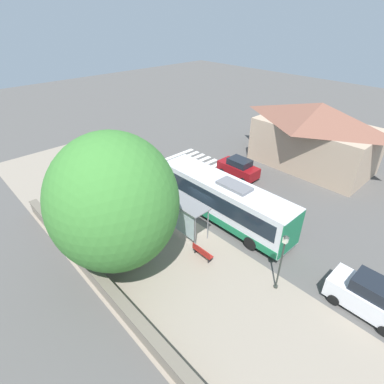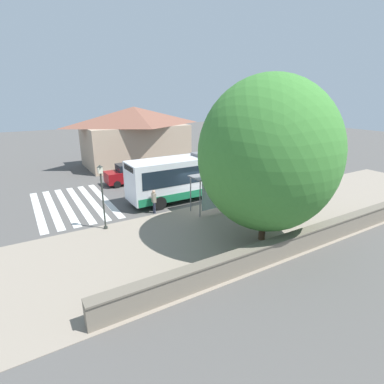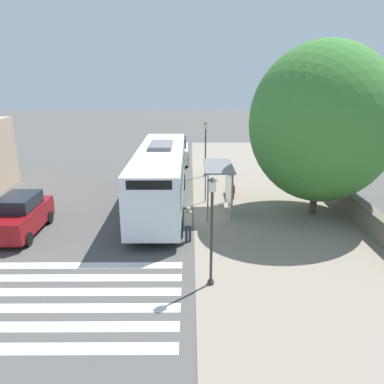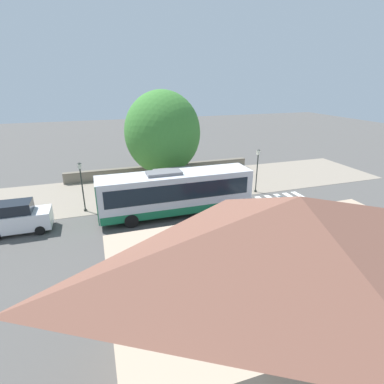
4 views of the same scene
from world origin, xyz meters
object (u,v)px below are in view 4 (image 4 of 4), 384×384
bench (142,193)px  pedestrian (223,189)px  shade_tree (163,133)px  bus_shelter (174,175)px  parked_car_far_lane (262,234)px  parked_car_behind_bus (18,218)px  street_lamp_far (257,167)px  bus (176,192)px  street_lamp_near (82,183)px

bench → pedestrian: bearing=68.1°
shade_tree → bus_shelter: bearing=-3.2°
shade_tree → parked_car_far_lane: (14.77, 2.69, -3.99)m
parked_car_far_lane → pedestrian: bearing=173.3°
bench → parked_car_behind_bus: parked_car_behind_bus is taller
street_lamp_far → shade_tree: shade_tree is taller
bus → bench: 4.82m
bench → shade_tree: bearing=144.9°
parked_car_behind_bus → street_lamp_far: bearing=95.6°
pedestrian → shade_tree: size_ratio=0.19×
bus → street_lamp_far: 8.67m
shade_tree → parked_car_behind_bus: bearing=-56.6°
pedestrian → bench: pedestrian is taller
bus_shelter → bench: 3.27m
street_lamp_near → shade_tree: size_ratio=0.45×
street_lamp_far → shade_tree: size_ratio=0.45×
shade_tree → bus: bearing=-7.0°
bench → parked_car_behind_bus: (3.68, -8.98, 0.57)m
street_lamp_near → parked_car_far_lane: street_lamp_near is taller
bus → bus_shelter: (-3.34, 0.75, 0.32)m
street_lamp_near → shade_tree: (-5.61, 7.73, 2.53)m
bench → parked_car_far_lane: (10.59, 5.64, 0.44)m
bench → street_lamp_near: bearing=-73.4°
parked_car_far_lane → bus: bearing=-149.7°
street_lamp_near → bench: bearing=106.6°
street_lamp_near → shade_tree: 9.88m
street_lamp_far → parked_car_far_lane: street_lamp_far is taller
bus → parked_car_far_lane: bearing=30.3°
bus_shelter → bench: size_ratio=2.13×
pedestrian → parked_car_far_lane: (7.95, -0.94, -0.07)m
bus → street_lamp_far: bearing=106.2°
bus_shelter → pedestrian: 4.44m
street_lamp_near → parked_car_behind_bus: (2.25, -4.19, -1.34)m
bench → bus: bearing=24.4°
bus_shelter → pedestrian: (1.76, 3.91, -1.16)m
bench → shade_tree: 6.77m
pedestrian → street_lamp_near: bearing=-96.1°
street_lamp_far → parked_car_behind_bus: street_lamp_far is taller
parked_car_far_lane → bench: bearing=-152.0°
shade_tree → parked_car_behind_bus: 14.80m
bus → pedestrian: bus is taller
bus_shelter → parked_car_far_lane: size_ratio=0.83×
shade_tree → parked_car_far_lane: 15.54m
bus → pedestrian: size_ratio=6.86×
parked_car_behind_bus → street_lamp_near: bearing=118.2°
bus → parked_car_behind_bus: bearing=-92.8°
bus_shelter → pedestrian: bearing=65.8°
street_lamp_far → shade_tree: bearing=-129.5°
bus → street_lamp_near: size_ratio=2.89×
street_lamp_near → shade_tree: bearing=126.0°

